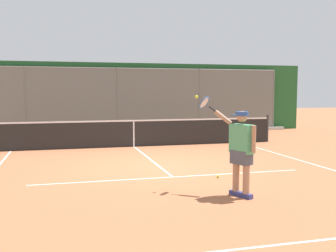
# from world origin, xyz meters

# --- Properties ---
(ground_plane) EXTENTS (60.00, 60.00, 0.00)m
(ground_plane) POSITION_xyz_m (0.00, 0.00, 0.00)
(ground_plane) COLOR #A8603D
(court_line_markings) EXTENTS (8.36, 9.58, 0.01)m
(court_line_markings) POSITION_xyz_m (0.00, 1.75, 0.00)
(court_line_markings) COLOR white
(court_line_markings) RESTS_ON ground
(fence_backdrop) EXTENTS (19.09, 1.37, 3.30)m
(fence_backdrop) POSITION_xyz_m (-0.00, -8.83, 1.64)
(fence_backdrop) COLOR slate
(fence_backdrop) RESTS_ON ground
(tennis_net) EXTENTS (10.74, 0.09, 1.07)m
(tennis_net) POSITION_xyz_m (0.00, -3.83, 0.49)
(tennis_net) COLOR #2D2D2D
(tennis_net) RESTS_ON ground
(tennis_player) EXTENTS (0.85, 1.18, 1.92)m
(tennis_player) POSITION_xyz_m (-0.78, 3.40, 0.95)
(tennis_player) COLOR navy
(tennis_player) RESTS_ON ground
(tennis_ball_mid_court) EXTENTS (0.07, 0.07, 0.07)m
(tennis_ball_mid_court) POSITION_xyz_m (-0.99, 1.77, 0.03)
(tennis_ball_mid_court) COLOR #C1D138
(tennis_ball_mid_court) RESTS_ON ground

